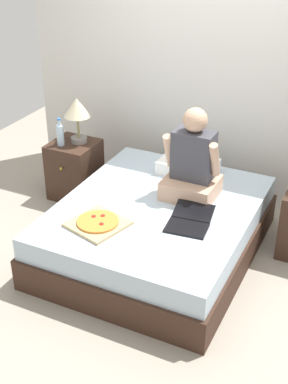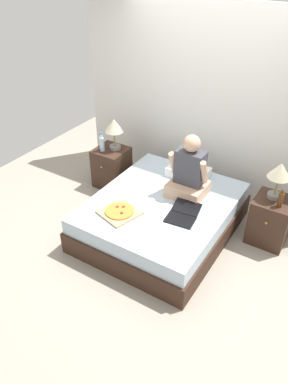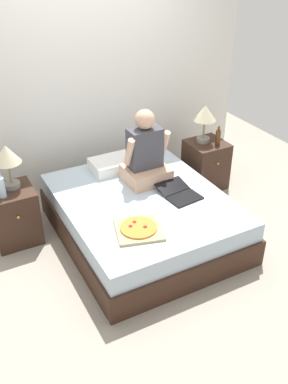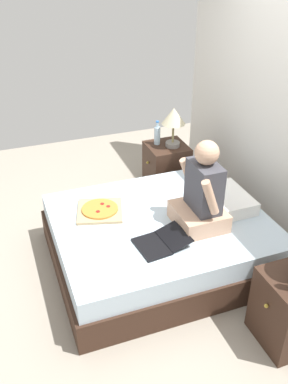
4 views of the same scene
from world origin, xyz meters
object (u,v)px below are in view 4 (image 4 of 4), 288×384
(nightstand_left, at_px, (166,168))
(pizza_box, at_px, (100,210))
(person_seated, at_px, (202,195))
(water_bottle, at_px, (157,135))
(lamp_on_left_nightstand, at_px, (174,119))
(laptop, at_px, (159,243))
(bed, at_px, (160,240))

(nightstand_left, xyz_separation_m, pizza_box, (0.88, -1.03, 0.20))
(nightstand_left, xyz_separation_m, person_seated, (1.35, -0.26, 0.46))
(water_bottle, distance_m, person_seated, 1.45)
(nightstand_left, height_order, pizza_box, nightstand_left)
(lamp_on_left_nightstand, xyz_separation_m, laptop, (1.47, -0.76, -0.42))
(laptop, bearing_deg, pizza_box, -153.26)
(lamp_on_left_nightstand, height_order, pizza_box, lamp_on_left_nightstand)
(bed, height_order, laptop, laptop)
(bed, bearing_deg, person_seated, 57.07)
(person_seated, distance_m, laptop, 0.54)
(bed, distance_m, person_seated, 0.63)
(person_seated, height_order, laptop, person_seated)
(lamp_on_left_nightstand, bearing_deg, person_seated, -13.48)
(bed, bearing_deg, lamp_on_left_nightstand, 151.74)
(bed, xyz_separation_m, lamp_on_left_nightstand, (-1.13, 0.61, 0.68))
(nightstand_left, xyz_separation_m, water_bottle, (-0.08, -0.09, 0.40))
(person_seated, bearing_deg, lamp_on_left_nightstand, 166.52)
(bed, xyz_separation_m, laptop, (0.35, -0.15, 0.26))
(nightstand_left, distance_m, water_bottle, 0.42)
(lamp_on_left_nightstand, distance_m, person_seated, 1.36)
(pizza_box, bearing_deg, water_bottle, 135.50)
(nightstand_left, distance_m, pizza_box, 1.37)
(water_bottle, bearing_deg, nightstand_left, 48.35)
(pizza_box, bearing_deg, lamp_on_left_nightstand, 127.75)
(lamp_on_left_nightstand, distance_m, pizza_box, 1.43)
(nightstand_left, distance_m, lamp_on_left_nightstand, 0.62)
(bed, relative_size, water_bottle, 6.91)
(bed, distance_m, laptop, 0.46)
(water_bottle, bearing_deg, pizza_box, -44.50)
(nightstand_left, xyz_separation_m, lamp_on_left_nightstand, (0.04, 0.05, 0.62))
(bed, bearing_deg, water_bottle, 159.52)
(water_bottle, bearing_deg, person_seated, -6.96)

